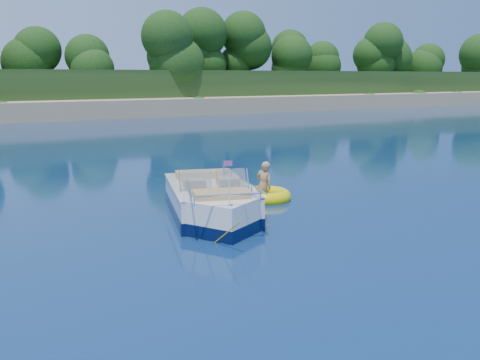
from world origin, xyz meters
The scene contains 4 objects.
ground centered at (0.00, 0.00, 0.00)m, with size 160.00×160.00×0.00m, color #092244.
motorboat centered at (0.58, 2.66, 0.35)m, with size 2.87×5.22×1.79m.
tow_tube centered at (2.81, 3.70, 0.10)m, with size 1.84×1.84×0.39m.
boy centered at (2.77, 3.76, 0.00)m, with size 0.52×0.34×1.44m, color tan.
Camera 1 is at (-5.27, -8.77, 3.46)m, focal length 40.00 mm.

